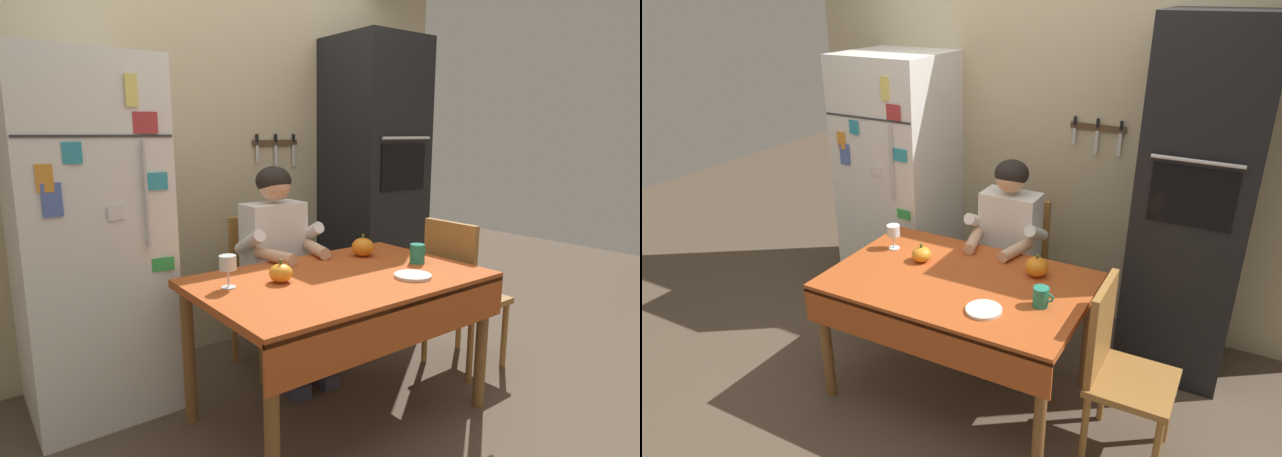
% 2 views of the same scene
% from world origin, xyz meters
% --- Properties ---
extents(ground_plane, '(10.00, 10.00, 0.00)m').
position_xyz_m(ground_plane, '(0.00, 0.00, 0.00)').
color(ground_plane, brown).
rests_on(ground_plane, ground).
extents(back_wall_assembly, '(3.70, 0.13, 2.60)m').
position_xyz_m(back_wall_assembly, '(0.05, 1.35, 1.30)').
color(back_wall_assembly, '#BCAD89').
rests_on(back_wall_assembly, ground).
extents(refrigerator, '(0.68, 0.71, 1.80)m').
position_xyz_m(refrigerator, '(-0.95, 0.96, 0.90)').
color(refrigerator, white).
rests_on(refrigerator, ground).
extents(wall_oven, '(0.60, 0.64, 2.10)m').
position_xyz_m(wall_oven, '(1.05, 1.00, 1.05)').
color(wall_oven, black).
rests_on(wall_oven, ground).
extents(dining_table, '(1.40, 0.90, 0.74)m').
position_xyz_m(dining_table, '(0.00, 0.08, 0.66)').
color(dining_table, brown).
rests_on(dining_table, ground).
extents(chair_behind_person, '(0.40, 0.40, 0.93)m').
position_xyz_m(chair_behind_person, '(0.02, 0.87, 0.51)').
color(chair_behind_person, '#9E6B33').
rests_on(chair_behind_person, ground).
extents(seated_person, '(0.47, 0.55, 1.25)m').
position_xyz_m(seated_person, '(0.02, 0.68, 0.74)').
color(seated_person, '#38384C').
rests_on(seated_person, ground).
extents(chair_right_side, '(0.40, 0.40, 0.93)m').
position_xyz_m(chair_right_side, '(0.90, 0.07, 0.51)').
color(chair_right_side, '#9E6B33').
rests_on(chair_right_side, ground).
extents(coffee_mug, '(0.11, 0.08, 0.10)m').
position_xyz_m(coffee_mug, '(0.49, 0.04, 0.79)').
color(coffee_mug, '#237F66').
rests_on(coffee_mug, dining_table).
extents(wine_glass, '(0.08, 0.08, 0.15)m').
position_xyz_m(wine_glass, '(-0.53, 0.25, 0.85)').
color(wine_glass, white).
rests_on(wine_glass, dining_table).
extents(pumpkin_large, '(0.11, 0.11, 0.11)m').
position_xyz_m(pumpkin_large, '(-0.29, 0.19, 0.78)').
color(pumpkin_large, orange).
rests_on(pumpkin_large, dining_table).
extents(pumpkin_medium, '(0.13, 0.13, 0.13)m').
position_xyz_m(pumpkin_medium, '(0.36, 0.33, 0.79)').
color(pumpkin_medium, orange).
rests_on(pumpkin_medium, dining_table).
extents(serving_tray, '(0.18, 0.18, 0.02)m').
position_xyz_m(serving_tray, '(0.27, -0.14, 0.75)').
color(serving_tray, silver).
rests_on(serving_tray, dining_table).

